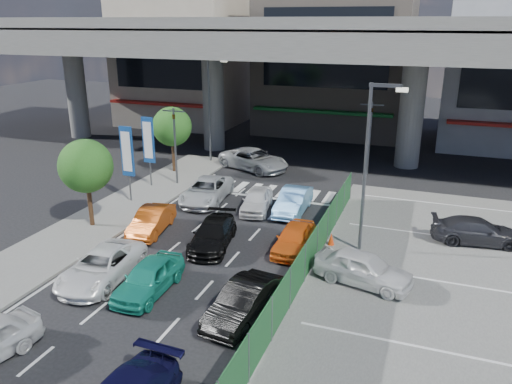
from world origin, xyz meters
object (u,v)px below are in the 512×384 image
at_px(parked_sedan_dgrey, 477,231).
at_px(traffic_cone, 331,239).
at_px(street_lamp_right, 370,155).
at_px(sedan_white_front_mid, 257,200).
at_px(sedan_black_mid, 213,234).
at_px(hatch_black_mid_right, 244,302).
at_px(wagon_silver_front_left, 207,190).
at_px(signboard_far, 148,142).
at_px(traffic_light_right, 371,120).
at_px(sedan_white_mid_left, 102,266).
at_px(taxi_teal_mid, 149,278).
at_px(signboard_near, 127,154).
at_px(taxi_orange_left, 152,221).
at_px(street_lamp_left, 211,101).
at_px(tree_near, 86,166).
at_px(tree_far, 172,127).
at_px(traffic_light_left, 174,127).
at_px(crossing_wagon_silver, 254,160).
at_px(parked_sedan_white, 363,268).
at_px(kei_truck_front_right, 293,201).
at_px(taxi_orange_right, 294,238).

relative_size(parked_sedan_dgrey, traffic_cone, 7.00).
distance_m(street_lamp_right, sedan_white_front_mid, 8.50).
bearing_deg(sedan_white_front_mid, sedan_black_mid, -103.39).
bearing_deg(hatch_black_mid_right, wagon_silver_front_left, 128.81).
bearing_deg(street_lamp_right, sedan_white_front_mid, 153.74).
bearing_deg(signboard_far, traffic_light_right, 31.43).
xyz_separation_m(traffic_light_right, sedan_white_mid_left, (-8.36, -19.73, -3.27)).
height_order(traffic_light_right, taxi_teal_mid, traffic_light_right).
relative_size(signboard_near, sedan_white_front_mid, 1.24).
relative_size(taxi_orange_left, wagon_silver_front_left, 0.79).
height_order(wagon_silver_front_left, parked_sedan_dgrey, wagon_silver_front_left).
bearing_deg(traffic_cone, signboard_near, 171.34).
height_order(street_lamp_left, wagon_silver_front_left, street_lamp_left).
bearing_deg(wagon_silver_front_left, parked_sedan_dgrey, -10.40).
distance_m(street_lamp_right, signboard_far, 15.69).
height_order(street_lamp_left, signboard_far, street_lamp_left).
relative_size(tree_near, sedan_black_mid, 1.10).
distance_m(taxi_orange_left, parked_sedan_dgrey, 16.46).
height_order(tree_far, hatch_black_mid_right, tree_far).
xyz_separation_m(tree_far, sedan_white_front_mid, (8.31, -5.21, -2.74)).
bearing_deg(wagon_silver_front_left, sedan_white_front_mid, -14.38).
xyz_separation_m(tree_near, wagon_silver_front_left, (4.08, 5.76, -2.70)).
bearing_deg(street_lamp_right, traffic_light_left, 155.84).
bearing_deg(crossing_wagon_silver, sedan_white_mid_left, -158.78).
bearing_deg(tree_near, signboard_far, 94.90).
bearing_deg(tree_near, parked_sedan_dgrey, 13.80).
bearing_deg(sedan_black_mid, street_lamp_right, 5.15).
xyz_separation_m(traffic_light_left, parked_sedan_white, (13.84, -9.28, -3.17)).
bearing_deg(signboard_near, taxi_orange_left, -44.32).
bearing_deg(taxi_orange_left, street_lamp_left, 91.98).
height_order(sedan_white_front_mid, traffic_cone, sedan_white_front_mid).
relative_size(kei_truck_front_right, parked_sedan_dgrey, 0.97).
distance_m(tree_far, hatch_black_mid_right, 19.83).
height_order(street_lamp_right, sedan_black_mid, street_lamp_right).
xyz_separation_m(signboard_near, taxi_teal_mid, (6.76, -8.91, -2.39)).
relative_size(hatch_black_mid_right, kei_truck_front_right, 0.98).
relative_size(traffic_light_right, sedan_white_front_mid, 1.37).
bearing_deg(kei_truck_front_right, parked_sedan_dgrey, -7.72).
bearing_deg(street_lamp_right, parked_sedan_dgrey, 28.09).
bearing_deg(sedan_white_mid_left, traffic_light_right, 62.17).
xyz_separation_m(tree_far, hatch_black_mid_right, (11.66, -15.82, -2.71)).
xyz_separation_m(signboard_near, taxi_orange_right, (11.23, -3.11, -2.42)).
distance_m(taxi_orange_left, sedan_white_front_mid, 6.33).
relative_size(sedan_white_mid_left, wagon_silver_front_left, 0.96).
xyz_separation_m(wagon_silver_front_left, parked_sedan_white, (10.56, -7.04, 0.08)).
bearing_deg(traffic_cone, parked_sedan_dgrey, 21.90).
bearing_deg(parked_sedan_dgrey, taxi_orange_left, 96.67).
distance_m(signboard_far, taxi_orange_left, 8.05).
relative_size(sedan_white_mid_left, taxi_orange_right, 1.26).
bearing_deg(signboard_near, crossing_wagon_silver, 63.49).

